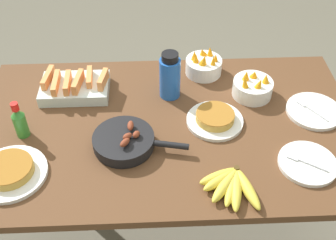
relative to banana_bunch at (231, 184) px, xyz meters
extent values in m
plane|color=#666051|center=(-0.21, 0.33, -0.79)|extent=(14.00, 14.00, 0.00)
cube|color=brown|center=(-0.21, 0.33, -0.04)|extent=(1.57, 0.91, 0.03)
cylinder|color=brown|center=(-0.93, 0.72, -0.42)|extent=(0.07, 0.07, 0.74)
cylinder|color=brown|center=(0.52, 0.72, -0.42)|extent=(0.07, 0.07, 0.74)
ellipsoid|color=gold|center=(-0.04, 0.04, 0.00)|extent=(0.16, 0.09, 0.04)
ellipsoid|color=gold|center=(-0.03, 0.02, 0.00)|extent=(0.16, 0.12, 0.04)
ellipsoid|color=gold|center=(-0.02, 0.00, 0.00)|extent=(0.14, 0.17, 0.04)
ellipsoid|color=gold|center=(0.00, -0.01, 0.00)|extent=(0.10, 0.18, 0.04)
ellipsoid|color=gold|center=(0.02, -0.02, 0.00)|extent=(0.07, 0.19, 0.04)
ellipsoid|color=gold|center=(0.05, -0.02, 0.00)|extent=(0.09, 0.20, 0.04)
cylinder|color=#4C3819|center=(0.03, 0.06, 0.00)|extent=(0.02, 0.02, 0.04)
cube|color=silver|center=(-0.61, 0.55, 0.01)|extent=(0.30, 0.20, 0.05)
cube|color=#ED8E4C|center=(-0.72, 0.58, 0.05)|extent=(0.04, 0.14, 0.05)
cube|color=#ED8E4C|center=(-0.68, 0.54, 0.05)|extent=(0.02, 0.14, 0.04)
cube|color=#ED8E4C|center=(-0.63, 0.54, 0.05)|extent=(0.02, 0.13, 0.05)
cube|color=#ED8E4C|center=(-0.58, 0.54, 0.05)|extent=(0.04, 0.13, 0.05)
cube|color=#ED8E4C|center=(-0.54, 0.58, 0.05)|extent=(0.03, 0.12, 0.04)
cube|color=#ED8E4C|center=(-0.48, 0.55, 0.05)|extent=(0.04, 0.11, 0.05)
cylinder|color=black|center=(-0.38, 0.22, -0.01)|extent=(0.23, 0.23, 0.01)
cylinder|color=black|center=(-0.38, 0.22, 0.01)|extent=(0.24, 0.24, 0.04)
cylinder|color=black|center=(-0.20, 0.18, 0.02)|extent=(0.14, 0.05, 0.02)
ellipsoid|color=brown|center=(-0.36, 0.21, 0.05)|extent=(0.05, 0.05, 0.03)
ellipsoid|color=brown|center=(-0.37, 0.17, 0.05)|extent=(0.05, 0.06, 0.03)
ellipsoid|color=brown|center=(-0.35, 0.26, 0.05)|extent=(0.03, 0.05, 0.03)
ellipsoid|color=brown|center=(-0.33, 0.22, 0.04)|extent=(0.04, 0.05, 0.03)
cylinder|color=white|center=(-0.01, 0.34, -0.01)|extent=(0.23, 0.23, 0.02)
cylinder|color=gold|center=(-0.01, 0.34, 0.01)|extent=(0.16, 0.16, 0.03)
cylinder|color=#9F6624|center=(-0.01, 0.34, 0.03)|extent=(0.15, 0.15, 0.00)
cylinder|color=white|center=(-0.79, 0.09, -0.01)|extent=(0.27, 0.27, 0.02)
cylinder|color=gold|center=(-0.79, 0.09, 0.01)|extent=(0.18, 0.18, 0.03)
cylinder|color=#9F6624|center=(-0.79, 0.09, 0.03)|extent=(0.17, 0.17, 0.00)
cylinder|color=white|center=(0.30, 0.09, -0.01)|extent=(0.22, 0.22, 0.02)
cylinder|color=silver|center=(0.31, 0.07, 0.00)|extent=(0.10, 0.07, 0.01)
cube|color=silver|center=(0.25, 0.12, 0.00)|extent=(0.05, 0.04, 0.00)
cylinder|color=white|center=(0.41, 0.38, -0.01)|extent=(0.23, 0.23, 0.02)
cylinder|color=silver|center=(0.41, 0.35, 0.00)|extent=(0.07, 0.10, 0.01)
cube|color=silver|center=(0.37, 0.42, 0.00)|extent=(0.04, 0.05, 0.00)
cylinder|color=white|center=(-0.02, 0.68, 0.02)|extent=(0.17, 0.17, 0.07)
cone|color=orange|center=(0.03, 0.67, 0.07)|extent=(0.03, 0.03, 0.04)
cone|color=orange|center=(0.01, 0.71, 0.07)|extent=(0.05, 0.05, 0.05)
cone|color=orange|center=(-0.03, 0.72, 0.06)|extent=(0.05, 0.04, 0.04)
cone|color=orange|center=(-0.07, 0.69, 0.07)|extent=(0.04, 0.04, 0.05)
cone|color=orange|center=(-0.06, 0.66, 0.07)|extent=(0.04, 0.04, 0.05)
cone|color=orange|center=(-0.03, 0.64, 0.07)|extent=(0.05, 0.05, 0.06)
cone|color=orange|center=(0.01, 0.64, 0.07)|extent=(0.04, 0.04, 0.05)
cylinder|color=white|center=(0.17, 0.51, 0.02)|extent=(0.17, 0.17, 0.07)
cone|color=orange|center=(0.22, 0.51, 0.07)|extent=(0.04, 0.04, 0.05)
cone|color=orange|center=(0.18, 0.54, 0.06)|extent=(0.05, 0.05, 0.04)
cone|color=orange|center=(0.14, 0.53, 0.07)|extent=(0.05, 0.05, 0.05)
cone|color=orange|center=(0.13, 0.48, 0.07)|extent=(0.05, 0.05, 0.06)
cone|color=orange|center=(0.19, 0.47, 0.07)|extent=(0.05, 0.05, 0.05)
cylinder|color=blue|center=(-0.19, 0.52, 0.07)|extent=(0.09, 0.09, 0.18)
cylinder|color=black|center=(-0.19, 0.52, 0.18)|extent=(0.07, 0.07, 0.03)
cylinder|color=#337F2D|center=(-0.78, 0.30, 0.03)|extent=(0.05, 0.05, 0.10)
cone|color=#337F2D|center=(-0.78, 0.30, 0.10)|extent=(0.05, 0.05, 0.03)
cylinder|color=red|center=(-0.78, 0.30, 0.13)|extent=(0.03, 0.03, 0.03)
camera|label=1|loc=(-0.26, -0.91, 1.17)|focal=45.00mm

